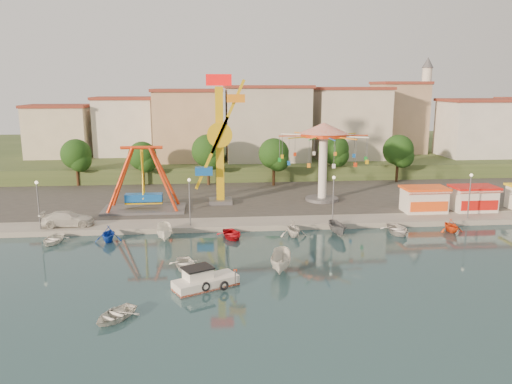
{
  "coord_description": "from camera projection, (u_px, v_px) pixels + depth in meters",
  "views": [
    {
      "loc": [
        -5.67,
        -40.52,
        15.73
      ],
      "look_at": [
        -0.62,
        14.0,
        4.0
      ],
      "focal_mm": 35.0,
      "sensor_mm": 36.0,
      "label": 1
    }
  ],
  "objects": [
    {
      "name": "rowboat_b",
      "position": [
        115.0,
        315.0,
        34.12
      ],
      "size": [
        3.95,
        4.22,
        0.71
      ],
      "primitive_type": "imported",
      "rotation": [
        0.0,
        0.0,
        -0.59
      ],
      "color": "silver",
      "rests_on": "ground"
    },
    {
      "name": "tree_5",
      "position": [
        398.0,
        150.0,
        78.83
      ],
      "size": [
        4.83,
        4.83,
        7.54
      ],
      "color": "#382314",
      "rests_on": "quay_deck"
    },
    {
      "name": "moored_boat_7",
      "position": [
        451.0,
        225.0,
        54.49
      ],
      "size": [
        2.58,
        2.94,
        1.48
      ],
      "primitive_type": "imported",
      "rotation": [
        0.0,
        0.0,
        0.06
      ],
      "color": "#EF4915",
      "rests_on": "ground"
    },
    {
      "name": "building_5",
      "position": [
        413.0,
        124.0,
        93.38
      ],
      "size": [
        12.77,
        10.96,
        11.21
      ],
      "primitive_type": "cube",
      "color": "tan",
      "rests_on": "hill_terrace"
    },
    {
      "name": "rowboat_a",
      "position": [
        185.0,
        265.0,
        43.62
      ],
      "size": [
        3.12,
        3.98,
        0.75
      ],
      "primitive_type": "imported",
      "rotation": [
        0.0,
        0.0,
        0.16
      ],
      "color": "white",
      "rests_on": "ground"
    },
    {
      "name": "cabin_motorboat",
      "position": [
        204.0,
        281.0,
        39.59
      ],
      "size": [
        5.46,
        4.07,
        1.81
      ],
      "rotation": [
        0.0,
        0.0,
        0.47
      ],
      "color": "white",
      "rests_on": "ground"
    },
    {
      "name": "moored_boat_4",
      "position": [
        293.0,
        229.0,
        52.88
      ],
      "size": [
        3.18,
        3.57,
        1.72
      ],
      "primitive_type": "imported",
      "rotation": [
        0.0,
        0.0,
        0.12
      ],
      "color": "silver",
      "rests_on": "ground"
    },
    {
      "name": "building_2",
      "position": [
        196.0,
        125.0,
        91.31
      ],
      "size": [
        11.95,
        9.28,
        11.23
      ],
      "primitive_type": "cube",
      "color": "tan",
      "rests_on": "hill_terrace"
    },
    {
      "name": "booth_mid",
      "position": [
        473.0,
        198.0,
        61.24
      ],
      "size": [
        5.4,
        3.78,
        3.08
      ],
      "color": "white",
      "rests_on": "quay_deck"
    },
    {
      "name": "tree_1",
      "position": [
        142.0,
        156.0,
        76.01
      ],
      "size": [
        4.35,
        4.35,
        6.8
      ],
      "color": "#382314",
      "rests_on": "quay_deck"
    },
    {
      "name": "asphalt_pad",
      "position": [
        250.0,
        192.0,
        72.34
      ],
      "size": [
        90.0,
        28.0,
        0.01
      ],
      "primitive_type": "cube",
      "color": "#4C4944",
      "rests_on": "quay_deck"
    },
    {
      "name": "building_6",
      "position": [
        478.0,
        121.0,
        92.81
      ],
      "size": [
        8.23,
        8.98,
        12.36
      ],
      "primitive_type": "cube",
      "color": "silver",
      "rests_on": "hill_terrace"
    },
    {
      "name": "skiff",
      "position": [
        281.0,
        262.0,
        42.88
      ],
      "size": [
        2.66,
        4.78,
        1.74
      ],
      "primitive_type": "imported",
      "rotation": [
        0.0,
        0.0,
        -0.23
      ],
      "color": "silver",
      "rests_on": "ground"
    },
    {
      "name": "tree_0",
      "position": [
        76.0,
        154.0,
        75.77
      ],
      "size": [
        4.6,
        4.6,
        7.19
      ],
      "color": "#382314",
      "rests_on": "quay_deck"
    },
    {
      "name": "building_0",
      "position": [
        43.0,
        127.0,
        83.22
      ],
      "size": [
        9.26,
        9.53,
        11.87
      ],
      "primitive_type": "cube",
      "color": "beige",
      "rests_on": "hill_terrace"
    },
    {
      "name": "van",
      "position": [
        68.0,
        219.0,
        54.66
      ],
      "size": [
        5.7,
        2.55,
        1.62
      ],
      "primitive_type": "imported",
      "rotation": [
        0.0,
        0.0,
        1.62
      ],
      "color": "silver",
      "rests_on": "quay_deck"
    },
    {
      "name": "tree_3",
      "position": [
        274.0,
        154.0,
        75.91
      ],
      "size": [
        4.68,
        4.68,
        7.32
      ],
      "color": "#382314",
      "rests_on": "quay_deck"
    },
    {
      "name": "tree_2",
      "position": [
        208.0,
        151.0,
        76.34
      ],
      "size": [
        5.02,
        5.02,
        7.85
      ],
      "color": "#382314",
      "rests_on": "quay_deck"
    },
    {
      "name": "lamp_post_1",
      "position": [
        190.0,
        203.0,
        54.54
      ],
      "size": [
        0.14,
        0.14,
        5.0
      ],
      "primitive_type": "cylinder",
      "color": "#59595E",
      "rests_on": "quay_deck"
    },
    {
      "name": "booth_left",
      "position": [
        424.0,
        199.0,
        60.68
      ],
      "size": [
        5.4,
        3.78,
        3.08
      ],
      "color": "white",
      "rests_on": "quay_deck"
    },
    {
      "name": "moored_boat_1",
      "position": [
        108.0,
        234.0,
        51.16
      ],
      "size": [
        2.89,
        3.29,
        1.64
      ],
      "primitive_type": "imported",
      "rotation": [
        0.0,
        0.0,
        0.07
      ],
      "color": "#1541BD",
      "rests_on": "ground"
    },
    {
      "name": "tree_4",
      "position": [
        333.0,
        149.0,
        79.69
      ],
      "size": [
        4.86,
        4.86,
        7.6
      ],
      "color": "#382314",
      "rests_on": "quay_deck"
    },
    {
      "name": "minaret",
      "position": [
        425.0,
        102.0,
        96.45
      ],
      "size": [
        2.8,
        2.8,
        18.0
      ],
      "color": "silver",
      "rests_on": "hill_terrace"
    },
    {
      "name": "kamikaze_tower",
      "position": [
        221.0,
        143.0,
        63.62
      ],
      "size": [
        4.88,
        3.1,
        16.5
      ],
      "color": "#59595E",
      "rests_on": "quay_deck"
    },
    {
      "name": "lamp_post_2",
      "position": [
        333.0,
        200.0,
        55.99
      ],
      "size": [
        0.14,
        0.14,
        5.0
      ],
      "primitive_type": "cylinder",
      "color": "#59595E",
      "rests_on": "quay_deck"
    },
    {
      "name": "ground",
      "position": [
        278.0,
        270.0,
        43.26
      ],
      "size": [
        200.0,
        200.0,
        0.0
      ],
      "primitive_type": "plane",
      "color": "#122A33",
      "rests_on": "ground"
    },
    {
      "name": "hill_terrace",
      "position": [
        236.0,
        152.0,
        108.18
      ],
      "size": [
        200.0,
        60.0,
        3.0
      ],
      "primitive_type": "cube",
      "color": "#384C26",
      "rests_on": "ground"
    },
    {
      "name": "lamp_post_3",
      "position": [
        469.0,
        197.0,
        57.43
      ],
      "size": [
        0.14,
        0.14,
        5.0
      ],
      "primitive_type": "cylinder",
      "color": "#59595E",
      "rests_on": "quay_deck"
    },
    {
      "name": "lamp_post_0",
      "position": [
        39.0,
        206.0,
        53.1
      ],
      "size": [
        0.14,
        0.14,
        5.0
      ],
      "primitive_type": "cylinder",
      "color": "#59595E",
      "rests_on": "quay_deck"
    },
    {
      "name": "moored_boat_5",
      "position": [
        338.0,
        229.0,
        53.35
      ],
      "size": [
        1.76,
        3.83,
        1.43
      ],
      "primitive_type": "imported",
      "rotation": [
        0.0,
        0.0,
        0.1
      ],
      "color": "slate",
      "rests_on": "ground"
    },
    {
      "name": "building_1",
      "position": [
        123.0,
        133.0,
        89.83
      ],
      "size": [
        12.33,
        9.01,
        8.63
      ],
      "primitive_type": "cube",
      "color": "silver",
      "rests_on": "hill_terrace"
    },
    {
      "name": "building_3",
      "position": [
        273.0,
        132.0,
        89.69
      ],
      "size": [
        12.59,
        10.5,
        9.2
      ],
      "primitive_type": "cube",
      "color": "beige",
      "rests_on": "hill_terrace"
    },
    {
      "name": "quay_deck",
      "position": [
        238.0,
        161.0,
        103.56
      ],
      "size": [
        200.0,
        100.0,
        0.6
      ],
      "primitive_type": "cube",
      "color": "#9E998E",
      "rests_on": "ground"
    },
    {
      "name": "moored_boat_2",
      "position": [
        165.0,
        232.0,
        51.68
      ],
      "size": [
        1.95,
        4.35,
        1.63
      ],
      "primitive_type": "imported",
      "rotation": [
        0.0,
        0.0,
        0.09
      ],
      "color": "white",
      "rests_on": "ground"
    },
    {
      "name": "pirate_ship_ride",
      "position": [
        143.0,
        180.0,
        60.82
      ],
      "size": [
        10.0,
        5.0,
        8.0
      ],
      "color": "#59595E",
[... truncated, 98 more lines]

